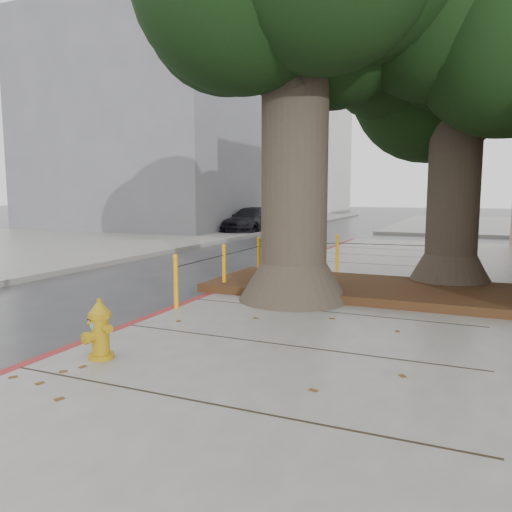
{
  "coord_description": "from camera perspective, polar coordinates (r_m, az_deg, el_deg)",
  "views": [
    {
      "loc": [
        2.7,
        -5.93,
        2.12
      ],
      "look_at": [
        -0.52,
        1.45,
        1.1
      ],
      "focal_mm": 35.0,
      "sensor_mm": 36.0,
      "label": 1
    }
  ],
  "objects": [
    {
      "name": "tree_near",
      "position": [
        9.72,
        6.92,
        26.82
      ],
      "size": [
        4.5,
        3.8,
        7.68
      ],
      "color": "#4C3F33",
      "rests_on": "sidewalk_main"
    },
    {
      "name": "curb_red",
      "position": [
        9.87,
        -5.49,
        -4.77
      ],
      "size": [
        0.14,
        26.0,
        0.16
      ],
      "primitive_type": "cube",
      "color": "maroon",
      "rests_on": "ground"
    },
    {
      "name": "sidewalk_opposite",
      "position": [
        23.17,
        -22.73,
        1.6
      ],
      "size": [
        14.0,
        60.0,
        0.15
      ],
      "primitive_type": "cube",
      "color": "slate",
      "rests_on": "ground"
    },
    {
      "name": "car_dark",
      "position": [
        26.62,
        -0.5,
        4.12
      ],
      "size": [
        2.04,
        4.73,
        1.36
      ],
      "primitive_type": "imported",
      "rotation": [
        0.0,
        0.0,
        -0.03
      ],
      "color": "black",
      "rests_on": "ground"
    },
    {
      "name": "tree_far",
      "position": [
        11.62,
        24.14,
        21.05
      ],
      "size": [
        4.5,
        3.8,
        7.17
      ],
      "color": "#4C3F33",
      "rests_on": "sidewalk_main"
    },
    {
      "name": "building_far_white",
      "position": [
        54.87,
        2.43,
        12.85
      ],
      "size": [
        12.0,
        18.0,
        15.0
      ],
      "primitive_type": "cube",
      "color": "silver",
      "rests_on": "ground"
    },
    {
      "name": "bollard_ring",
      "position": [
        11.01,
        4.41,
        -0.41
      ],
      "size": [
        3.79,
        5.39,
        0.95
      ],
      "color": "orange",
      "rests_on": "sidewalk_main"
    },
    {
      "name": "fire_hydrant",
      "position": [
        6.28,
        -17.42,
        -8.02
      ],
      "size": [
        0.39,
        0.39,
        0.73
      ],
      "rotation": [
        0.0,
        0.0,
        -0.36
      ],
      "color": "#B88C12",
      "rests_on": "sidewalk_main"
    },
    {
      "name": "building_far_grey",
      "position": [
        33.3,
        -9.04,
        13.83
      ],
      "size": [
        12.0,
        16.0,
        12.0
      ],
      "primitive_type": "cube",
      "color": "slate",
      "rests_on": "ground"
    },
    {
      "name": "planter_bed",
      "position": [
        10.18,
        12.96,
        -3.67
      ],
      "size": [
        6.4,
        2.6,
        0.16
      ],
      "primitive_type": "cube",
      "color": "black",
      "rests_on": "sidewalk_main"
    },
    {
      "name": "ground",
      "position": [
        6.86,
        -0.89,
        -10.8
      ],
      "size": [
        140.0,
        140.0,
        0.0
      ],
      "primitive_type": "plane",
      "color": "#28282B",
      "rests_on": "ground"
    }
  ]
}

